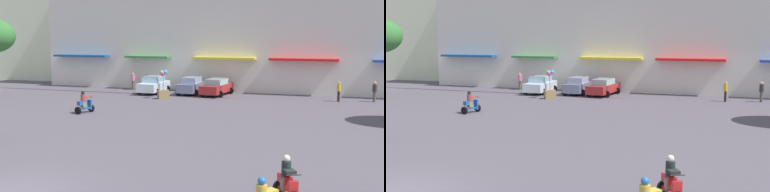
% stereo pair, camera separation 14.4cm
% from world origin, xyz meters
% --- Properties ---
extents(ground_plane, '(128.00, 128.00, 0.00)m').
position_xyz_m(ground_plane, '(0.00, 13.00, 0.00)').
color(ground_plane, '#524C56').
extents(flank_building_left, '(13.47, 10.16, 12.25)m').
position_xyz_m(flank_building_left, '(-27.32, 38.29, 6.12)').
color(flank_building_left, silver).
rests_on(flank_building_left, ground).
extents(parked_car_0, '(2.38, 4.29, 1.58)m').
position_xyz_m(parked_car_0, '(-5.95, 27.03, 0.79)').
color(parked_car_0, silver).
rests_on(parked_car_0, ground).
extents(parked_car_1, '(2.25, 3.89, 1.55)m').
position_xyz_m(parked_car_1, '(-2.44, 27.48, 0.78)').
color(parked_car_1, slate).
rests_on(parked_car_1, ground).
extents(parked_car_2, '(2.53, 4.51, 1.48)m').
position_xyz_m(parked_car_2, '(-0.04, 27.43, 0.75)').
color(parked_car_2, '#A92626').
rests_on(parked_car_2, ground).
extents(scooter_rider_4, '(1.11, 1.42, 1.55)m').
position_xyz_m(scooter_rider_4, '(9.32, 2.20, 0.63)').
color(scooter_rider_4, black).
rests_on(scooter_rider_4, ground).
extents(scooter_rider_6, '(0.84, 1.50, 1.57)m').
position_xyz_m(scooter_rider_6, '(-6.28, 15.43, 0.65)').
color(scooter_rider_6, black).
rests_on(scooter_rider_6, ground).
extents(pedestrian_0, '(0.44, 0.44, 1.66)m').
position_xyz_m(pedestrian_0, '(10.40, 26.77, 0.95)').
color(pedestrian_0, black).
rests_on(pedestrian_0, ground).
extents(pedestrian_1, '(0.51, 0.51, 1.68)m').
position_xyz_m(pedestrian_1, '(-8.84, 28.77, 0.95)').
color(pedestrian_1, '#52503F').
rests_on(pedestrian_1, ground).
extents(pedestrian_3, '(0.41, 0.41, 1.66)m').
position_xyz_m(pedestrian_3, '(13.15, 27.45, 0.95)').
color(pedestrian_3, '#4B5143').
rests_on(pedestrian_3, ground).
extents(balloon_vendor_cart, '(1.08, 1.03, 2.43)m').
position_xyz_m(balloon_vendor_cart, '(-3.73, 23.87, 0.89)').
color(balloon_vendor_cart, olive).
rests_on(balloon_vendor_cart, ground).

